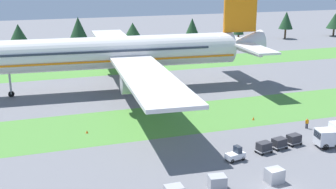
# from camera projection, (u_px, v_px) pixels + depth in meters

# --- Properties ---
(ground_plane) EXTENTS (400.00, 400.00, 0.00)m
(ground_plane) POSITION_uv_depth(u_px,v_px,m) (276.00, 189.00, 50.78)
(ground_plane) COLOR slate
(grass_strip_near) EXTENTS (320.00, 15.83, 0.01)m
(grass_strip_near) POSITION_uv_depth(u_px,v_px,m) (191.00, 117.00, 75.75)
(grass_strip_near) COLOR #4C8438
(grass_strip_near) RESTS_ON ground
(grass_strip_far) EXTENTS (320.00, 15.83, 0.01)m
(grass_strip_far) POSITION_uv_depth(u_px,v_px,m) (130.00, 67.00, 115.53)
(grass_strip_far) COLOR #4C8438
(grass_strip_far) RESTS_ON ground
(airliner) EXTENTS (63.51, 78.24, 22.82)m
(airliner) POSITION_uv_depth(u_px,v_px,m) (121.00, 52.00, 91.06)
(airliner) COLOR silver
(airliner) RESTS_ON ground
(baggage_tug) EXTENTS (2.81, 1.80, 1.97)m
(baggage_tug) POSITION_uv_depth(u_px,v_px,m) (236.00, 155.00, 58.24)
(baggage_tug) COLOR silver
(baggage_tug) RESTS_ON ground
(cargo_dolly_lead) EXTENTS (2.46, 1.92, 1.55)m
(cargo_dolly_lead) POSITION_uv_depth(u_px,v_px,m) (264.00, 147.00, 60.66)
(cargo_dolly_lead) COLOR #A3A3A8
(cargo_dolly_lead) RESTS_ON ground
(cargo_dolly_second) EXTENTS (2.46, 1.92, 1.55)m
(cargo_dolly_second) POSITION_uv_depth(u_px,v_px,m) (279.00, 143.00, 62.07)
(cargo_dolly_second) COLOR #A3A3A8
(cargo_dolly_second) RESTS_ON ground
(cargo_dolly_third) EXTENTS (2.46, 1.92, 1.55)m
(cargo_dolly_third) POSITION_uv_depth(u_px,v_px,m) (294.00, 139.00, 63.47)
(cargo_dolly_third) COLOR #A3A3A8
(cargo_dolly_third) RESTS_ON ground
(ground_crew_marshaller) EXTENTS (0.53, 0.36, 1.74)m
(ground_crew_marshaller) POSITION_uv_depth(u_px,v_px,m) (307.00, 123.00, 70.05)
(ground_crew_marshaller) COLOR black
(ground_crew_marshaller) RESTS_ON ground
(uld_container_1) EXTENTS (2.19, 1.85, 1.66)m
(uld_container_1) POSITION_uv_depth(u_px,v_px,m) (217.00, 182.00, 50.57)
(uld_container_1) COLOR #A3A3A8
(uld_container_1) RESTS_ON ground
(uld_container_2) EXTENTS (2.14, 1.77, 1.74)m
(uld_container_2) POSITION_uv_depth(u_px,v_px,m) (274.00, 175.00, 52.19)
(uld_container_2) COLOR #A3A3A8
(uld_container_2) RESTS_ON ground
(taxiway_marker_0) EXTENTS (0.44, 0.44, 0.47)m
(taxiway_marker_0) POSITION_uv_depth(u_px,v_px,m) (87.00, 132.00, 68.17)
(taxiway_marker_0) COLOR orange
(taxiway_marker_0) RESTS_ON ground
(taxiway_marker_1) EXTENTS (0.44, 0.44, 0.55)m
(taxiway_marker_1) POSITION_uv_depth(u_px,v_px,m) (253.00, 118.00, 74.21)
(taxiway_marker_1) COLOR orange
(taxiway_marker_1) RESTS_ON ground
(distant_tree_line) EXTENTS (184.40, 10.69, 10.54)m
(distant_tree_line) POSITION_uv_depth(u_px,v_px,m) (107.00, 29.00, 143.40)
(distant_tree_line) COLOR #4C3823
(distant_tree_line) RESTS_ON ground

